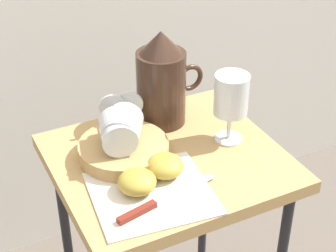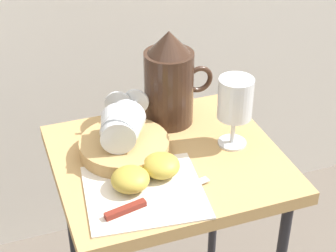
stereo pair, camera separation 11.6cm
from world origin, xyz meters
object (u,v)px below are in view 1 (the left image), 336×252
apple_half_left (137,182)px  apple_half_right (165,166)px  wine_glass_tipped_near (118,130)px  knife (153,205)px  basket_tray (124,150)px  table (168,186)px  pitcher (162,86)px  wine_glass_tipped_far (123,127)px  wine_glass_upright (232,99)px

apple_half_left → apple_half_right: bearing=17.1°
wine_glass_tipped_near → knife: wine_glass_tipped_near is taller
apple_half_left → apple_half_right: same height
basket_tray → knife: basket_tray is taller
basket_tray → knife: 0.18m
table → basket_tray: size_ratio=3.47×
apple_half_right → knife: size_ratio=0.34×
table → knife: 0.19m
pitcher → wine_glass_tipped_far: (-0.14, -0.09, -0.02)m
table → pitcher: 0.23m
pitcher → wine_glass_tipped_near: size_ratio=1.41×
basket_tray → apple_half_right: apple_half_right is taller
apple_half_right → knife: apple_half_right is taller
table → basket_tray: (-0.09, 0.04, 0.10)m
table → knife: bearing=-126.1°
knife → wine_glass_tipped_near: bearing=89.1°
basket_tray → wine_glass_tipped_near: size_ratio=1.20×
table → wine_glass_tipped_near: (-0.10, 0.04, 0.15)m
wine_glass_upright → apple_half_left: size_ratio=2.11×
basket_tray → pitcher: 0.19m
basket_tray → pitcher: size_ratio=0.85×
apple_half_left → wine_glass_tipped_far: bearing=78.7°
pitcher → wine_glass_tipped_near: bearing=-146.9°
wine_glass_tipped_near → knife: (-0.00, -0.18, -0.06)m
table → wine_glass_tipped_far: (-0.08, 0.05, 0.15)m
basket_tray → wine_glass_tipped_far: size_ratio=1.22×
wine_glass_tipped_far → knife: 0.20m
knife → basket_tray: bearing=85.4°
wine_glass_upright → pitcher: bearing=124.9°
basket_tray → apple_half_right: size_ratio=2.52×
wine_glass_tipped_far → wine_glass_upright: bearing=-12.0°
table → wine_glass_tipped_near: size_ratio=4.16×
table → basket_tray: 0.14m
wine_glass_upright → apple_half_right: size_ratio=2.11×
pitcher → basket_tray: bearing=-145.0°
pitcher → knife: size_ratio=1.00×
pitcher → apple_half_left: size_ratio=2.96×
wine_glass_upright → apple_half_right: (-0.19, -0.05, -0.08)m
table → wine_glass_tipped_far: size_ratio=4.22×
table → basket_tray: basket_tray is taller
pitcher → wine_glass_upright: pitcher is taller
wine_glass_tipped_far → knife: (-0.02, -0.18, -0.07)m
pitcher → table: bearing=-110.8°
knife → apple_half_left: bearing=97.8°
table → wine_glass_tipped_far: bearing=150.2°
pitcher → apple_half_right: (-0.09, -0.20, -0.07)m
wine_glass_tipped_near → wine_glass_upright: bearing=-10.2°
table → knife: (-0.10, -0.14, 0.09)m
table → pitcher: size_ratio=2.95×
wine_glass_tipped_near → knife: 0.19m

